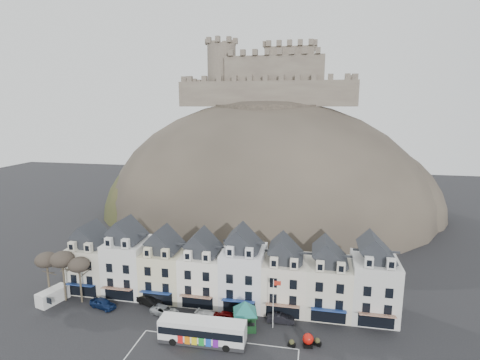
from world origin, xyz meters
name	(u,v)px	position (x,y,z in m)	size (l,w,h in m)	color
coach_bay_markings	(212,357)	(2.00, 1.25, 0.00)	(22.00, 7.50, 0.01)	silver
townhouse_terrace	(225,270)	(0.15, 15.97, 5.30)	(54.40, 9.35, 11.80)	beige
castle_hill	(269,213)	(1.25, 68.95, 0.11)	(100.00, 76.00, 68.00)	#322C26
castle	(271,79)	(0.51, 75.93, 40.19)	(50.20, 22.20, 22.00)	brown
tree_left_far	(46,260)	(-29.00, 10.50, 6.90)	(3.61, 3.61, 8.24)	#393024
tree_left_mid	(62,260)	(-26.00, 10.50, 7.24)	(3.78, 3.78, 8.64)	#393024
tree_left_near	(79,265)	(-23.00, 10.50, 6.55)	(3.43, 3.43, 7.84)	#393024
bus	(202,330)	(-0.09, 3.91, 1.87)	(12.04, 2.97, 3.39)	#262628
bus_shelter	(245,307)	(5.00, 8.43, 3.36)	(6.63, 6.63, 4.33)	black
red_buoy	(308,340)	(14.15, 5.98, 0.94)	(1.49, 1.49, 1.84)	black
flagpole	(274,300)	(9.08, 9.34, 4.38)	(1.11, 0.14, 7.67)	silver
white_van	(53,296)	(-27.64, 9.50, 1.14)	(3.45, 5.39, 2.28)	silver
planter_west	(292,343)	(12.00, 5.47, 0.49)	(1.10, 0.73, 1.01)	black
planter_east	(317,342)	(15.39, 6.42, 0.52)	(1.21, 0.93, 1.08)	black
car_navy	(103,303)	(-18.53, 9.50, 0.78)	(1.85, 4.60, 1.57)	#0D1D45
car_black	(150,301)	(-11.46, 11.75, 0.78)	(1.65, 4.72, 1.56)	black
car_silver	(165,311)	(-7.89, 9.50, 0.67)	(2.23, 4.76, 1.34)	#B3B7BB
car_white	(209,316)	(-0.74, 9.50, 0.63)	(1.77, 4.35, 1.26)	white
car_maroon	(229,317)	(2.30, 9.50, 0.79)	(1.87, 4.66, 1.59)	#520404
car_charcoal	(281,318)	(10.00, 10.96, 0.68)	(1.44, 4.12, 1.36)	black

